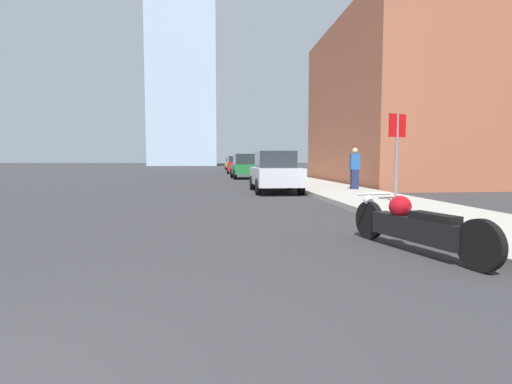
% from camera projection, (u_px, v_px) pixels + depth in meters
% --- Properties ---
extents(sidewalk, '(2.81, 240.00, 0.15)m').
position_uv_depth(sidewalk, '(262.00, 172.00, 42.09)').
color(sidewalk, '#9E998E').
rests_on(sidewalk, ground_plane).
extents(brick_storefront, '(9.54, 12.34, 8.65)m').
position_uv_depth(brick_storefront, '(419.00, 105.00, 21.88)').
color(brick_storefront, '#9E563D').
rests_on(brick_storefront, ground_plane).
extents(distant_tower, '(15.78, 15.78, 51.45)m').
position_uv_depth(distant_tower, '(183.00, 59.00, 96.43)').
color(distant_tower, '#9EB7CC').
rests_on(distant_tower, ground_plane).
extents(motorcycle, '(0.94, 2.60, 0.77)m').
position_uv_depth(motorcycle, '(413.00, 225.00, 5.55)').
color(motorcycle, black).
rests_on(motorcycle, ground_plane).
extents(parked_car_silver, '(1.83, 4.31, 1.64)m').
position_uv_depth(parked_car_silver, '(275.00, 172.00, 16.02)').
color(parked_car_silver, '#BCBCC1').
rests_on(parked_car_silver, ground_plane).
extents(parked_car_green, '(2.02, 4.03, 1.72)m').
position_uv_depth(parked_car_green, '(245.00, 166.00, 27.94)').
color(parked_car_green, '#1E6B33').
rests_on(parked_car_green, ground_plane).
extents(parked_car_red, '(2.04, 4.06, 1.68)m').
position_uv_depth(parked_car_red, '(237.00, 165.00, 39.10)').
color(parked_car_red, red).
rests_on(parked_car_red, ground_plane).
extents(parked_car_yellow, '(2.21, 4.21, 1.80)m').
position_uv_depth(parked_car_yellow, '(234.00, 163.00, 49.93)').
color(parked_car_yellow, gold).
rests_on(parked_car_yellow, ground_plane).
extents(parked_car_white, '(2.07, 4.34, 1.61)m').
position_uv_depth(parked_car_white, '(231.00, 163.00, 61.20)').
color(parked_car_white, silver).
rests_on(parked_car_white, ground_plane).
extents(stop_sign, '(0.57, 0.26, 2.34)m').
position_uv_depth(stop_sign, '(397.00, 143.00, 10.47)').
color(stop_sign, slate).
rests_on(stop_sign, sidewalk).
extents(pedestrian, '(0.36, 0.23, 1.61)m').
position_uv_depth(pedestrian, '(355.00, 168.00, 15.57)').
color(pedestrian, '#1E2347').
rests_on(pedestrian, sidewalk).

